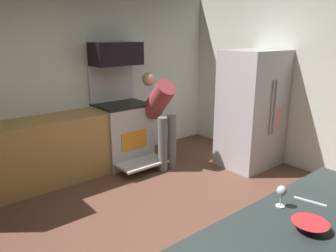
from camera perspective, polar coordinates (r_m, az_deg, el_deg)
ground_plane at (r=3.61m, az=1.82°, el=-17.77°), size 5.20×4.80×0.02m
wall_back at (r=5.05m, az=-15.89°, el=7.54°), size 5.20×0.12×2.60m
wall_right at (r=5.09m, az=24.26°, el=6.81°), size 0.12×4.80×2.60m
lower_cabinet_run at (r=4.63m, az=-23.49°, el=-4.83°), size 2.40×0.60×0.90m
oven_range at (r=5.13m, az=-7.96°, el=-0.92°), size 0.76×1.03×1.52m
microwave at (r=5.00m, az=-9.07°, el=12.40°), size 0.74×0.38×0.34m
refrigerator at (r=5.08m, az=14.47°, el=2.84°), size 0.88×0.73×1.76m
person_cook at (r=4.83m, az=-1.26°, el=2.30°), size 0.31×0.65×1.42m
mixing_bowl_large at (r=2.13m, az=23.59°, el=-15.73°), size 0.21×0.21×0.05m
wine_glass_far at (r=2.27m, az=19.29°, el=-10.87°), size 0.06×0.06×0.15m
knife_chef at (r=2.44m, az=23.62°, el=-12.03°), size 0.08×0.21×0.01m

